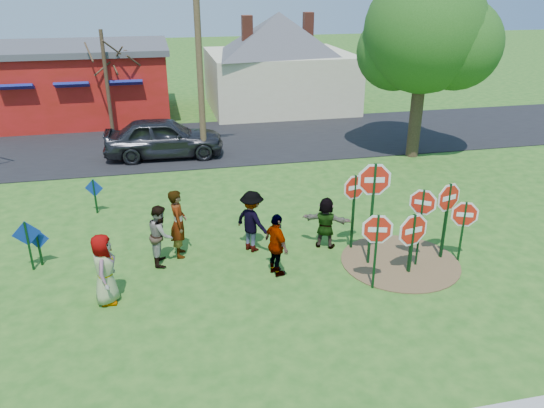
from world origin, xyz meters
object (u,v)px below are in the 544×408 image
at_px(stop_sign_c, 422,210).
at_px(person_a, 104,269).
at_px(person_b, 178,223).
at_px(utility_pole, 199,55).
at_px(stop_sign_a, 377,236).
at_px(stop_sign_d, 448,203).
at_px(suv, 164,137).
at_px(stop_sign_b, 354,194).
at_px(leafy_tree, 427,38).

distance_m(stop_sign_c, person_a, 8.02).
height_order(person_b, utility_pole, utility_pole).
bearing_deg(stop_sign_c, stop_sign_a, -117.87).
bearing_deg(stop_sign_d, suv, 107.08).
xyz_separation_m(stop_sign_a, utility_pole, (-3.11, 10.93, 2.91)).
height_order(stop_sign_b, person_b, stop_sign_b).
bearing_deg(stop_sign_b, person_a, 178.22).
distance_m(utility_pole, leafy_tree, 9.12).
bearing_deg(utility_pole, stop_sign_c, -65.23).
bearing_deg(stop_sign_c, stop_sign_b, 171.29).
bearing_deg(stop_sign_a, leafy_tree, 74.67).
bearing_deg(stop_sign_b, person_b, 159.19).
bearing_deg(utility_pole, person_a, -108.05).
bearing_deg(utility_pole, suv, 153.04).
bearing_deg(leafy_tree, stop_sign_b, -127.00).
bearing_deg(person_b, stop_sign_c, -105.48).
relative_size(stop_sign_b, utility_pole, 0.28).
bearing_deg(person_a, stop_sign_b, -72.73).
xyz_separation_m(suv, leafy_tree, (10.62, -2.07, 4.02)).
relative_size(stop_sign_a, stop_sign_b, 0.91).
xyz_separation_m(stop_sign_a, person_a, (-6.42, 0.78, -0.57)).
xyz_separation_m(stop_sign_a, leafy_tree, (5.91, 9.68, 3.46)).
bearing_deg(utility_pole, leafy_tree, -7.91).
distance_m(suv, utility_pole, 3.91).
bearing_deg(stop_sign_a, stop_sign_b, 100.59).
distance_m(stop_sign_d, utility_pole, 11.66).
xyz_separation_m(utility_pole, leafy_tree, (9.02, -1.25, 0.55)).
xyz_separation_m(stop_sign_b, stop_sign_d, (2.23, -1.07, -0.04)).
relative_size(stop_sign_b, stop_sign_d, 1.01).
distance_m(person_a, utility_pole, 11.23).
bearing_deg(leafy_tree, utility_pole, 172.09).
relative_size(stop_sign_c, person_b, 1.19).
height_order(person_a, suv, person_a).
bearing_deg(stop_sign_c, person_a, -144.88).
bearing_deg(person_b, stop_sign_b, -95.63).
xyz_separation_m(stop_sign_c, leafy_tree, (4.34, 8.88, 3.29)).
xyz_separation_m(stop_sign_a, suv, (-4.71, 11.75, -0.57)).
relative_size(person_a, suv, 0.36).
height_order(stop_sign_d, utility_pole, utility_pole).
bearing_deg(person_a, leafy_tree, -48.23).
distance_m(stop_sign_b, utility_pole, 9.80).
bearing_deg(leafy_tree, stop_sign_d, -111.95).
distance_m(stop_sign_a, suv, 12.67).
distance_m(stop_sign_a, stop_sign_b, 2.13).
relative_size(stop_sign_a, stop_sign_d, 0.91).
distance_m(stop_sign_d, suv, 12.89).
height_order(stop_sign_c, utility_pole, utility_pole).
xyz_separation_m(person_b, suv, (-0.11, 8.99, -0.08)).
height_order(person_a, leafy_tree, leafy_tree).
height_order(person_b, suv, person_b).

